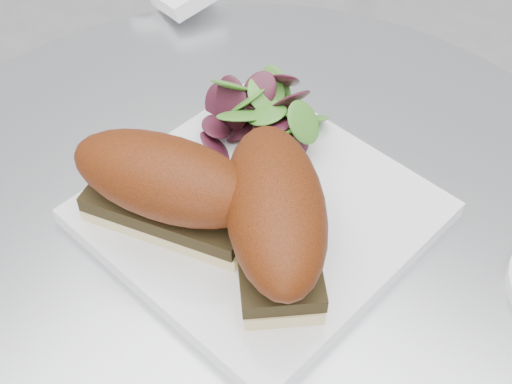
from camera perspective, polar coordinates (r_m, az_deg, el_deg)
table at (r=0.80m, az=-0.58°, el=-14.87°), size 0.70×0.70×0.73m
plate at (r=0.60m, az=0.30°, el=-1.69°), size 0.27×0.27×0.02m
sandwich_left at (r=0.56m, az=-7.14°, el=0.52°), size 0.17×0.11×0.08m
sandwich_right at (r=0.53m, az=1.53°, el=-1.83°), size 0.17×0.17×0.08m
salad at (r=0.64m, az=0.48°, el=6.37°), size 0.10×0.10×0.05m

